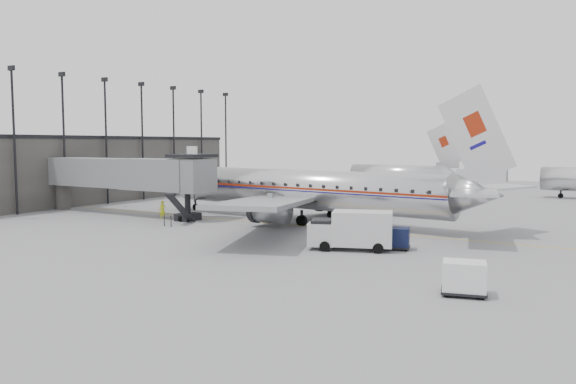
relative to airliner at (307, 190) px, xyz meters
The scene contains 11 objects.
ground 9.45m from the airliner, 94.80° to the right, with size 160.00×160.00×0.00m, color slate.
terminal 34.78m from the airliner, behind, with size 12.00×46.00×8.00m, color #3B3936.
apron_line 4.76m from the airliner, 52.47° to the right, with size 0.15×60.00×0.01m, color gold.
jet_bridge 18.23m from the airliner, 163.19° to the right, with size 21.00×6.20×7.10m.
floodlight_masts 29.04m from the airliner, behind, with size 0.90×42.25×15.25m.
distant_aircraft_near 33.17m from the airliner, 94.40° to the left, with size 16.39×3.20×10.26m.
airliner is the anchor object (origin of this frame).
service_van 14.63m from the airliner, 48.88° to the right, with size 6.15×4.00×2.70m.
baggage_cart_navy 15.41m from the airliner, 37.24° to the right, with size 2.26×1.94×1.53m.
baggage_cart_white 26.98m from the airliner, 44.72° to the right, with size 2.46×2.09×1.67m.
ramp_worker 14.22m from the airliner, 155.06° to the right, with size 0.65×0.43×1.80m, color #CDDB19.
Camera 1 is at (26.12, -37.44, 7.41)m, focal length 35.00 mm.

